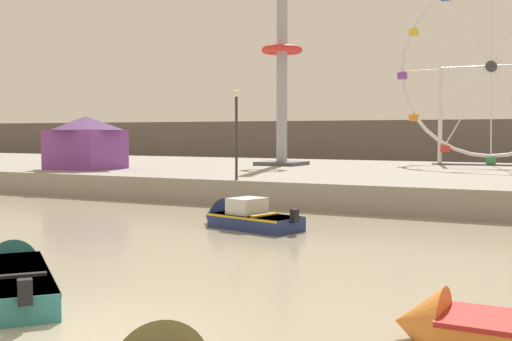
{
  "coord_description": "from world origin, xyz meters",
  "views": [
    {
      "loc": [
        7.5,
        -8.1,
        3.32
      ],
      "look_at": [
        -2.01,
        10.59,
        2.09
      ],
      "focal_mm": 46.05,
      "sensor_mm": 36.0,
      "label": 1
    }
  ],
  "objects_px": {
    "promenade_lamp_near": "(236,121)",
    "drop_tower_steel_tower": "(282,71)",
    "motorboat_teal_painted": "(16,274)",
    "motorboat_navy_blue": "(240,218)",
    "ferris_wheel_white_frame": "(491,70)",
    "carnival_booth_purple_stall": "(86,142)",
    "motorboat_orange_hull": "(496,333)"
  },
  "relations": [
    {
      "from": "carnival_booth_purple_stall",
      "to": "promenade_lamp_near",
      "type": "bearing_deg",
      "value": -18.18
    },
    {
      "from": "motorboat_teal_painted",
      "to": "promenade_lamp_near",
      "type": "distance_m",
      "value": 16.45
    },
    {
      "from": "drop_tower_steel_tower",
      "to": "carnival_booth_purple_stall",
      "type": "xyz_separation_m",
      "value": [
        -8.29,
        -9.27,
        -4.49
      ]
    },
    {
      "from": "motorboat_teal_painted",
      "to": "drop_tower_steel_tower",
      "type": "distance_m",
      "value": 30.35
    },
    {
      "from": "motorboat_navy_blue",
      "to": "carnival_booth_purple_stall",
      "type": "distance_m",
      "value": 18.17
    },
    {
      "from": "ferris_wheel_white_frame",
      "to": "drop_tower_steel_tower",
      "type": "xyz_separation_m",
      "value": [
        -12.11,
        -5.81,
        -0.06
      ]
    },
    {
      "from": "ferris_wheel_white_frame",
      "to": "promenade_lamp_near",
      "type": "xyz_separation_m",
      "value": [
        -8.39,
        -18.77,
        -3.52
      ]
    },
    {
      "from": "carnival_booth_purple_stall",
      "to": "motorboat_orange_hull",
      "type": "bearing_deg",
      "value": -38.63
    },
    {
      "from": "motorboat_orange_hull",
      "to": "drop_tower_steel_tower",
      "type": "bearing_deg",
      "value": -57.81
    },
    {
      "from": "motorboat_teal_painted",
      "to": "ferris_wheel_white_frame",
      "type": "height_order",
      "value": "ferris_wheel_white_frame"
    },
    {
      "from": "motorboat_teal_painted",
      "to": "carnival_booth_purple_stall",
      "type": "bearing_deg",
      "value": -11.75
    },
    {
      "from": "motorboat_navy_blue",
      "to": "ferris_wheel_white_frame",
      "type": "xyz_separation_m",
      "value": [
        5.09,
        24.55,
        6.99
      ]
    },
    {
      "from": "motorboat_orange_hull",
      "to": "motorboat_navy_blue",
      "type": "bearing_deg",
      "value": -43.38
    },
    {
      "from": "motorboat_teal_painted",
      "to": "ferris_wheel_white_frame",
      "type": "bearing_deg",
      "value": -58.35
    },
    {
      "from": "ferris_wheel_white_frame",
      "to": "promenade_lamp_near",
      "type": "distance_m",
      "value": 20.86
    },
    {
      "from": "carnival_booth_purple_stall",
      "to": "promenade_lamp_near",
      "type": "distance_m",
      "value": 12.62
    },
    {
      "from": "motorboat_navy_blue",
      "to": "ferris_wheel_white_frame",
      "type": "relative_size",
      "value": 0.35
    },
    {
      "from": "motorboat_teal_painted",
      "to": "motorboat_navy_blue",
      "type": "height_order",
      "value": "motorboat_navy_blue"
    },
    {
      "from": "motorboat_orange_hull",
      "to": "ferris_wheel_white_frame",
      "type": "relative_size",
      "value": 0.31
    },
    {
      "from": "promenade_lamp_near",
      "to": "drop_tower_steel_tower",
      "type": "bearing_deg",
      "value": 106.04
    },
    {
      "from": "motorboat_navy_blue",
      "to": "motorboat_teal_painted",
      "type": "bearing_deg",
      "value": 104.2
    },
    {
      "from": "drop_tower_steel_tower",
      "to": "promenade_lamp_near",
      "type": "xyz_separation_m",
      "value": [
        3.73,
        -12.96,
        -3.46
      ]
    },
    {
      "from": "ferris_wheel_white_frame",
      "to": "carnival_booth_purple_stall",
      "type": "height_order",
      "value": "ferris_wheel_white_frame"
    },
    {
      "from": "motorboat_orange_hull",
      "to": "drop_tower_steel_tower",
      "type": "height_order",
      "value": "drop_tower_steel_tower"
    },
    {
      "from": "ferris_wheel_white_frame",
      "to": "carnival_booth_purple_stall",
      "type": "xyz_separation_m",
      "value": [
        -20.41,
        -15.08,
        -4.54
      ]
    },
    {
      "from": "carnival_booth_purple_stall",
      "to": "motorboat_navy_blue",
      "type": "bearing_deg",
      "value": -32.81
    },
    {
      "from": "ferris_wheel_white_frame",
      "to": "drop_tower_steel_tower",
      "type": "relative_size",
      "value": 0.9
    },
    {
      "from": "motorboat_orange_hull",
      "to": "ferris_wheel_white_frame",
      "type": "height_order",
      "value": "ferris_wheel_white_frame"
    },
    {
      "from": "motorboat_orange_hull",
      "to": "promenade_lamp_near",
      "type": "relative_size",
      "value": 0.95
    },
    {
      "from": "motorboat_navy_blue",
      "to": "carnival_booth_purple_stall",
      "type": "height_order",
      "value": "carnival_booth_purple_stall"
    },
    {
      "from": "motorboat_navy_blue",
      "to": "motorboat_orange_hull",
      "type": "distance_m",
      "value": 13.69
    },
    {
      "from": "motorboat_navy_blue",
      "to": "promenade_lamp_near",
      "type": "xyz_separation_m",
      "value": [
        -3.3,
        5.77,
        3.47
      ]
    }
  ]
}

